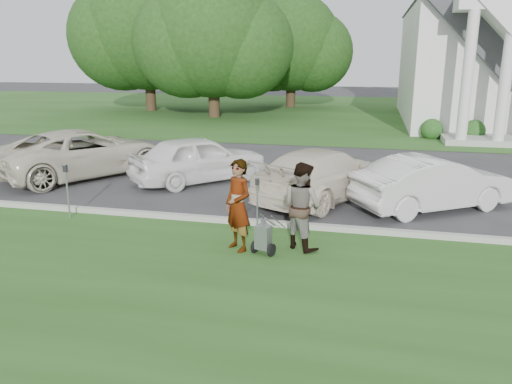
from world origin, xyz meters
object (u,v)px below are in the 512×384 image
(tree_left, at_px, (213,39))
(car_b, at_px, (199,159))
(car_d, at_px, (433,183))
(parking_meter_near, at_px, (257,197))
(person_left, at_px, (238,206))
(person_right, at_px, (302,206))
(tree_far, at_px, (147,33))
(tree_back, at_px, (291,47))
(parking_meter_far, at_px, (67,185))
(car_a, at_px, (84,153))
(church, at_px, (488,23))
(car_c, at_px, (323,174))
(striping_cart, at_px, (264,238))

(tree_left, height_order, car_b, tree_left)
(car_d, bearing_deg, parking_meter_near, 88.41)
(person_left, height_order, person_right, person_left)
(tree_far, relative_size, tree_back, 1.21)
(tree_left, xyz_separation_m, tree_back, (4.00, 8.00, -0.38))
(person_left, distance_m, parking_meter_far, 4.90)
(tree_left, height_order, car_a, tree_left)
(church, xyz_separation_m, parking_meter_near, (-9.08, -22.78, -5.14))
(tree_far, distance_m, car_b, 23.80)
(car_b, bearing_deg, tree_back, -43.25)
(car_c, bearing_deg, car_b, 10.41)
(car_c, height_order, car_d, car_c)
(tree_far, height_order, car_b, tree_far)
(tree_far, bearing_deg, parking_meter_near, -60.53)
(parking_meter_near, bearing_deg, car_d, 31.60)
(car_c, bearing_deg, tree_left, -37.33)
(tree_far, distance_m, person_left, 29.89)
(parking_meter_near, xyz_separation_m, car_a, (-7.08, 4.08, 0.01))
(person_right, bearing_deg, car_a, 3.76)
(church, distance_m, car_a, 25.24)
(parking_meter_near, relative_size, car_a, 0.22)
(car_a, xyz_separation_m, car_d, (11.35, -1.46, -0.08))
(tree_far, relative_size, striping_cart, 11.78)
(tree_far, xyz_separation_m, person_right, (15.13, -25.68, -4.75))
(car_a, height_order, car_b, car_a)
(person_right, xyz_separation_m, car_a, (-8.28, 5.10, -0.14))
(tree_far, relative_size, parking_meter_far, 8.15)
(car_b, bearing_deg, car_a, 45.31)
(tree_far, bearing_deg, car_a, -71.58)
(tree_left, height_order, person_left, tree_left)
(car_a, distance_m, car_d, 11.44)
(person_right, relative_size, car_c, 0.37)
(striping_cart, bearing_deg, tree_left, 126.76)
(tree_left, distance_m, person_right, 24.80)
(car_a, bearing_deg, striping_cart, 175.02)
(person_left, bearing_deg, tree_far, 156.39)
(tree_left, xyz_separation_m, car_c, (9.20, -18.71, -4.37))
(tree_left, relative_size, tree_back, 1.11)
(tree_back, height_order, person_right, tree_back)
(striping_cart, xyz_separation_m, car_d, (3.78, 4.19, 0.36))
(parking_meter_near, height_order, parking_meter_far, parking_meter_far)
(tree_back, bearing_deg, car_d, -73.13)
(parking_meter_near, distance_m, car_a, 8.17)
(tree_left, xyz_separation_m, car_a, (0.85, -17.57, -4.30))
(person_right, bearing_deg, tree_back, -45.10)
(tree_far, distance_m, car_a, 22.23)
(tree_left, relative_size, parking_meter_near, 8.36)
(church, bearing_deg, parking_meter_far, -121.14)
(tree_back, bearing_deg, parking_meter_far, -91.81)
(car_d, bearing_deg, car_b, 44.81)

